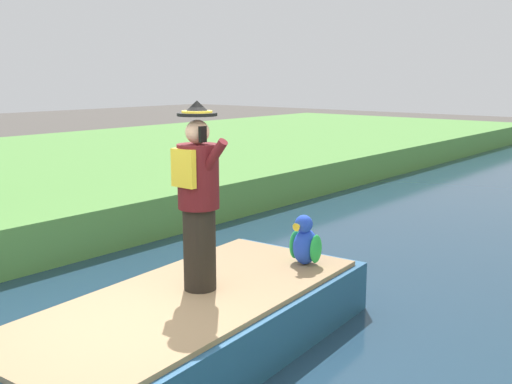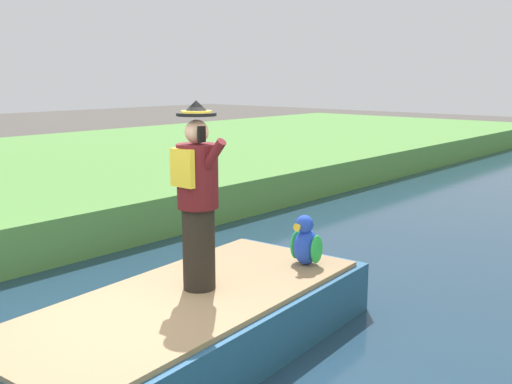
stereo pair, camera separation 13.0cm
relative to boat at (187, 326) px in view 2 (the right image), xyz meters
name	(u,v)px [view 2 (the right image)]	position (x,y,z in m)	size (l,w,h in m)	color
boat	(187,326)	(0.00, 0.00, 0.00)	(2.15, 4.34, 0.61)	#23517A
person_pirate	(198,197)	(-0.05, 0.22, 1.23)	(0.61, 0.42, 1.85)	black
parrot_plush	(306,243)	(0.28, 1.54, 0.55)	(0.36, 0.35, 0.57)	blue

